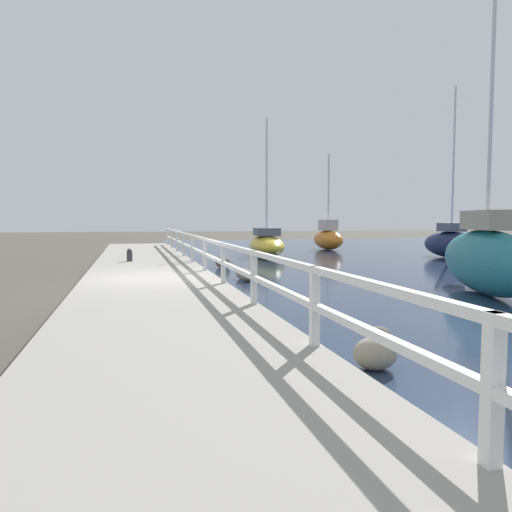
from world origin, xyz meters
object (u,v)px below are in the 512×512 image
object	(u,v)px
mooring_bollard	(130,255)
sailboat_orange	(328,238)
sailboat_navy	(451,243)
sailboat_teal	(486,258)
sailboat_yellow	(266,244)

from	to	relation	value
mooring_bollard	sailboat_orange	world-z (taller)	sailboat_orange
mooring_bollard	sailboat_orange	xyz separation A→B (m)	(11.41, 9.68, 0.14)
mooring_bollard	sailboat_orange	bearing A→B (deg)	40.33
sailboat_navy	sailboat_teal	size ratio (longest dim) A/B	1.02
sailboat_orange	sailboat_teal	bearing A→B (deg)	-101.30
sailboat_orange	sailboat_yellow	bearing A→B (deg)	-141.19
sailboat_teal	sailboat_orange	bearing A→B (deg)	96.32
mooring_bollard	sailboat_orange	distance (m)	14.96
sailboat_yellow	sailboat_navy	bearing A→B (deg)	-14.24
mooring_bollard	sailboat_yellow	distance (m)	8.54
sailboat_orange	mooring_bollard	bearing A→B (deg)	-140.89
sailboat_orange	sailboat_teal	distance (m)	17.67
mooring_bollard	sailboat_yellow	size ratio (longest dim) A/B	0.07
sailboat_teal	sailboat_navy	bearing A→B (deg)	74.67
sailboat_orange	sailboat_teal	world-z (taller)	sailboat_teal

